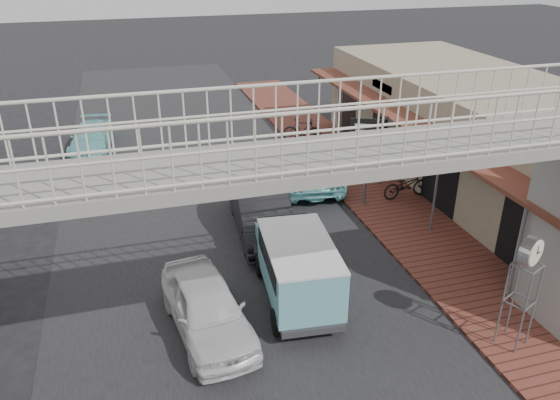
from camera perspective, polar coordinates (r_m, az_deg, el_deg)
ground at (r=15.75m, az=-4.99°, el=-8.52°), size 120.00×120.00×0.00m
road_strip at (r=15.74m, az=-4.99°, el=-8.50°), size 10.00×60.00×0.01m
sidewalk at (r=20.14m, az=11.59°, el=-0.74°), size 3.00×40.00×0.10m
shophouse_row at (r=22.52m, az=21.10°, el=6.28°), size 7.20×18.00×4.00m
footbridge at (r=10.74m, az=-1.26°, el=-6.00°), size 16.40×2.40×6.34m
white_hatchback at (r=13.66m, az=-7.65°, el=-11.10°), size 2.15×4.26×1.39m
dark_sedan at (r=17.87m, az=-1.92°, el=-1.08°), size 2.00×4.89×1.58m
angkot_curb at (r=21.69m, az=2.50°, el=3.65°), size 2.99×5.38×1.42m
angkot_far at (r=26.62m, az=-19.12°, el=6.17°), size 2.17×4.26×1.18m
angkot_van at (r=14.31m, az=1.83°, el=-6.55°), size 2.07×3.97×1.88m
motorcycle_near at (r=20.72m, az=13.06°, el=1.54°), size 1.92×0.79×0.99m
motorcycle_far at (r=26.01m, az=2.37°, el=7.32°), size 1.94×1.23×1.13m
street_clock at (r=13.27m, az=24.61°, el=-5.39°), size 0.74×0.73×2.88m
arrow_sign at (r=19.12m, az=11.71°, el=6.70°), size 2.00×1.36×3.33m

